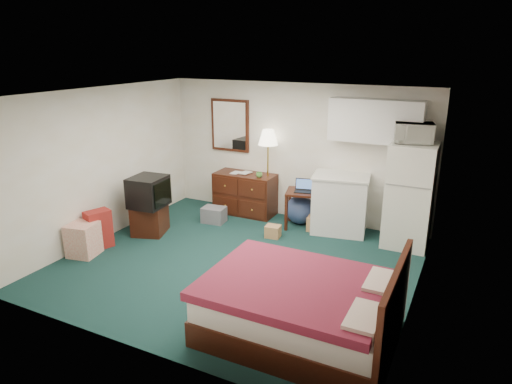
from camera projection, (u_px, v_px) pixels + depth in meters
The scene contains 25 objects.
floor at pixel (237, 263), 6.83m from camera, with size 5.00×4.50×0.01m, color black.
ceiling at pixel (235, 94), 6.07m from camera, with size 5.00×4.50×0.01m, color beige.
walls at pixel (236, 184), 6.45m from camera, with size 5.01×4.51×2.50m.
mirror at pixel (230, 125), 8.79m from camera, with size 0.80×0.06×1.00m, color white, non-canonical shape.
upper_cabinets at pixel (376, 121), 7.39m from camera, with size 1.50×0.35×0.70m, color silver, non-canonical shape.
headboard at pixel (394, 313), 4.58m from camera, with size 0.06×1.56×1.00m, color black, non-canonical shape.
dresser at pixel (245, 194), 8.78m from camera, with size 1.17×0.53×0.79m, color black, non-canonical shape.
floor_lamp at pixel (268, 174), 8.52m from camera, with size 0.36×0.36×1.66m, color gold, non-canonical shape.
desk at pixel (301, 209), 8.14m from camera, with size 0.53×0.53×0.67m, color black, non-canonical shape.
exercise_ball at pixel (300, 210), 8.31m from camera, with size 0.53×0.53×0.53m, color #34477A.
kitchen_counter at pixel (340, 204), 7.89m from camera, with size 0.90×0.69×0.99m, color silver, non-canonical shape.
fridge at pixel (410, 196), 7.23m from camera, with size 0.69×0.69×1.69m, color silver, non-canonical shape.
bed at pixel (299, 308), 5.08m from camera, with size 2.00×1.56×0.64m, color maroon, non-canonical shape.
tv_stand at pixel (150, 219), 7.89m from camera, with size 0.51×0.56×0.51m, color black, non-canonical shape.
suitcase at pixel (99, 229), 7.29m from camera, with size 0.24×0.38×0.62m, color maroon, non-canonical shape.
retail_box at pixel (83, 239), 7.04m from camera, with size 0.41×0.41×0.51m, color white, non-canonical shape.
file_bin at pixel (214, 215), 8.40m from camera, with size 0.41×0.31×0.29m, color slate, non-canonical shape.
cardboard_box_a at pixel (273, 231), 7.75m from camera, with size 0.24×0.21×0.21m, color #AC814B, non-canonical shape.
cardboard_box_b at pixel (314, 223), 8.04m from camera, with size 0.22×0.26×0.26m, color #AC814B, non-canonical shape.
laptop at pixel (303, 186), 7.95m from camera, with size 0.30×0.25×0.21m, color black, non-canonical shape.
crt_tv at pixel (148, 192), 7.68m from camera, with size 0.56×0.60×0.51m, color black, non-canonical shape.
microwave at pixel (414, 131), 6.95m from camera, with size 0.56×0.31×0.38m, color silver.
book_a at pixel (232, 167), 8.71m from camera, with size 0.15×0.02×0.21m, color #AC814B.
book_b at pixel (242, 167), 8.70m from camera, with size 0.18×0.02×0.24m, color #AC814B.
mug at pixel (259, 174), 8.41m from camera, with size 0.12×0.09×0.12m, color #4D953B.
Camera 1 is at (3.00, -5.41, 3.10)m, focal length 32.00 mm.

